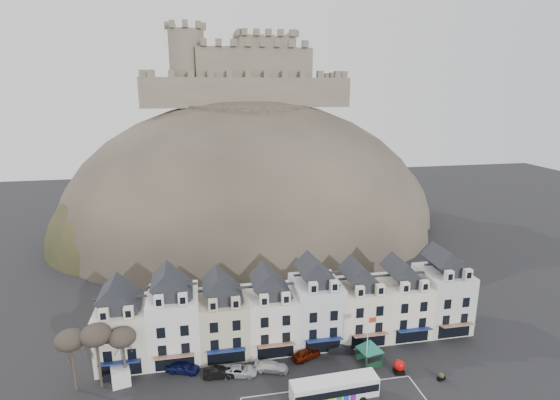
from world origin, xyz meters
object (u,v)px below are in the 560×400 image
Objects in this scene: white_van at (119,369)px; car_silver at (240,370)px; car_charcoal at (341,349)px; car_maroon at (306,354)px; flagpole at (368,340)px; bus at (334,389)px; bus_shelter at (370,345)px; car_black at (219,373)px; car_navy at (183,367)px; red_buoy at (399,366)px; car_white at (272,367)px.

white_van reaches higher than car_silver.
car_maroon is at bearing 107.82° from car_charcoal.
flagpole is 6.30m from car_charcoal.
flagpole reaches higher than bus.
white_van is at bearing 162.32° from bus_shelter.
bus_shelter is 1.35× the size of car_maroon.
flagpole is at bearing -92.11° from car_black.
car_navy is at bearing 150.74° from bus.
bus is 10.71m from red_buoy.
car_silver reaches higher than car_charcoal.
car_maroon reaches higher than car_black.
bus_shelter reaches higher than car_maroon.
car_maroon is (5.20, 1.80, 0.07)m from car_white.
bus_shelter is at bearing -77.60° from car_navy.
car_charcoal is (-2.09, 4.47, -3.92)m from flagpole.
white_van is at bearing 170.45° from red_buoy.
bus_shelter is 1.30× the size of car_navy.
white_van is 1.34× the size of car_black.
white_van is 19.79m from car_white.
car_silver is 1.08× the size of car_maroon.
bus_shelter is at bearing -124.91° from car_charcoal.
bus is 1.35× the size of flagpole.
car_silver is (15.36, -2.50, -0.53)m from white_van.
car_navy is 1.19× the size of car_charcoal.
bus is 9.03m from car_maroon.
white_van reaches higher than red_buoy.
red_buoy is at bearing -23.66° from white_van.
flagpole is 2.15× the size of car_charcoal.
bus is 10.25m from car_charcoal.
car_white is (19.62, -2.50, -0.52)m from white_van.
car_white is (-16.46, 3.57, -0.32)m from red_buoy.
bus is at bearing -141.32° from flagpole.
car_navy is (-24.09, 4.20, -3.78)m from flagpole.
car_silver is (-20.72, 3.57, -0.32)m from red_buoy.
bus_shelter is 3.03× the size of red_buoy.
car_white reaches higher than car_silver.
car_navy is 0.97× the size of car_silver.
car_silver is at bearing -23.36° from white_van.
car_navy is at bearing 161.56° from bus_shelter.
car_navy reaches higher than car_charcoal.
car_white reaches higher than car_charcoal.
bus reaches higher than white_van.
white_van is at bearing 91.42° from car_silver.
flagpole reaches higher than car_navy.
bus is 2.62× the size of car_black.
car_maroon is at bearing -15.73° from white_van.
car_navy is at bearing -17.72° from white_van.
flagpole is 19.94m from car_black.
white_van is 24.83m from car_maroon.
car_maroon is (9.46, 1.80, 0.08)m from car_silver.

